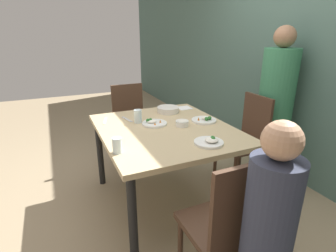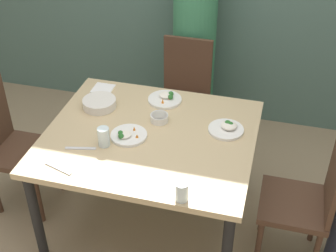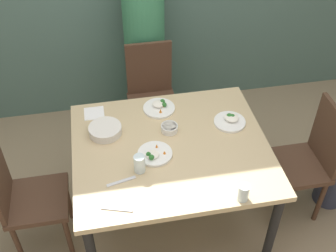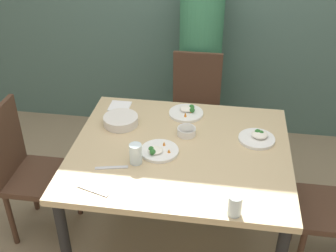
{
  "view_description": "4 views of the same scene",
  "coord_description": "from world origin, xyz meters",
  "px_view_note": "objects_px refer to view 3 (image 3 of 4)",
  "views": [
    {
      "loc": [
        1.93,
        -0.84,
        1.52
      ],
      "look_at": [
        0.01,
        0.02,
        0.76
      ],
      "focal_mm": 28.0,
      "sensor_mm": 36.0,
      "label": 1
    },
    {
      "loc": [
        0.7,
        -2.18,
        2.43
      ],
      "look_at": [
        0.13,
        -0.05,
        0.87
      ],
      "focal_mm": 50.0,
      "sensor_mm": 36.0,
      "label": 2
    },
    {
      "loc": [
        -0.38,
        -1.92,
        2.65
      ],
      "look_at": [
        -0.01,
        0.06,
        0.87
      ],
      "focal_mm": 45.0,
      "sensor_mm": 36.0,
      "label": 3
    },
    {
      "loc": [
        0.23,
        -1.99,
        2.17
      ],
      "look_at": [
        -0.06,
        -0.07,
        0.94
      ],
      "focal_mm": 45.0,
      "sensor_mm": 36.0,
      "label": 4
    }
  ],
  "objects_px": {
    "chair_child_spot": "(307,159)",
    "person_adult": "(145,51)",
    "plate_rice_adult": "(154,154)",
    "chair_adult_spot": "(152,95)",
    "glass_water_tall": "(139,164)",
    "bowl_curry": "(105,130)"
  },
  "relations": [
    {
      "from": "chair_adult_spot",
      "to": "bowl_curry",
      "type": "distance_m",
      "value": 0.84
    },
    {
      "from": "chair_child_spot",
      "to": "plate_rice_adult",
      "type": "distance_m",
      "value": 1.12
    },
    {
      "from": "person_adult",
      "to": "glass_water_tall",
      "type": "xyz_separation_m",
      "value": [
        -0.23,
        -1.4,
        0.08
      ]
    },
    {
      "from": "person_adult",
      "to": "plate_rice_adult",
      "type": "distance_m",
      "value": 1.3
    },
    {
      "from": "chair_adult_spot",
      "to": "glass_water_tall",
      "type": "bearing_deg",
      "value": -102.44
    },
    {
      "from": "person_adult",
      "to": "glass_water_tall",
      "type": "bearing_deg",
      "value": -99.48
    },
    {
      "from": "glass_water_tall",
      "to": "bowl_curry",
      "type": "bearing_deg",
      "value": 115.5
    },
    {
      "from": "chair_adult_spot",
      "to": "plate_rice_adult",
      "type": "xyz_separation_m",
      "value": [
        -0.13,
        -0.95,
        0.26
      ]
    },
    {
      "from": "chair_child_spot",
      "to": "glass_water_tall",
      "type": "height_order",
      "value": "chair_child_spot"
    },
    {
      "from": "person_adult",
      "to": "glass_water_tall",
      "type": "height_order",
      "value": "person_adult"
    },
    {
      "from": "chair_adult_spot",
      "to": "person_adult",
      "type": "xyz_separation_m",
      "value": [
        -0.0,
        0.34,
        0.22
      ]
    },
    {
      "from": "chair_child_spot",
      "to": "person_adult",
      "type": "distance_m",
      "value": 1.62
    },
    {
      "from": "bowl_curry",
      "to": "glass_water_tall",
      "type": "height_order",
      "value": "glass_water_tall"
    },
    {
      "from": "chair_child_spot",
      "to": "bowl_curry",
      "type": "distance_m",
      "value": 1.43
    },
    {
      "from": "person_adult",
      "to": "bowl_curry",
      "type": "height_order",
      "value": "person_adult"
    },
    {
      "from": "chair_adult_spot",
      "to": "plate_rice_adult",
      "type": "relative_size",
      "value": 4.24
    },
    {
      "from": "chair_child_spot",
      "to": "plate_rice_adult",
      "type": "height_order",
      "value": "chair_child_spot"
    },
    {
      "from": "glass_water_tall",
      "to": "plate_rice_adult",
      "type": "bearing_deg",
      "value": 45.66
    },
    {
      "from": "plate_rice_adult",
      "to": "glass_water_tall",
      "type": "relative_size",
      "value": 1.86
    },
    {
      "from": "plate_rice_adult",
      "to": "glass_water_tall",
      "type": "bearing_deg",
      "value": -134.34
    },
    {
      "from": "bowl_curry",
      "to": "chair_child_spot",
      "type": "bearing_deg",
      "value": -10.72
    },
    {
      "from": "chair_adult_spot",
      "to": "bowl_curry",
      "type": "relative_size",
      "value": 4.27
    }
  ]
}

